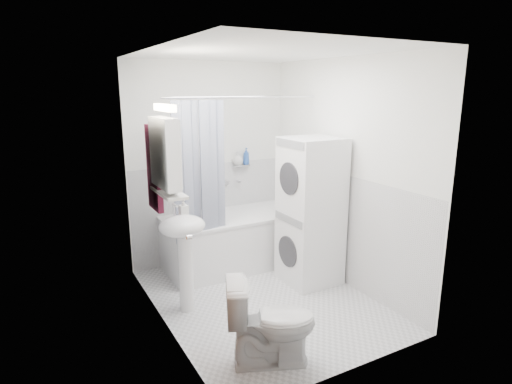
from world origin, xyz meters
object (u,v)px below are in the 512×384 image
bathtub (235,237)px  toilet (271,323)px  washer_dryer (310,211)px  sink (183,241)px

bathtub → toilet: (-0.60, -1.84, -0.01)m
bathtub → washer_dryer: 1.04m
sink → washer_dryer: size_ratio=0.65×
washer_dryer → bathtub: bearing=124.4°
washer_dryer → toilet: washer_dryer is taller
washer_dryer → toilet: size_ratio=2.30×
sink → toilet: size_ratio=1.50×
bathtub → toilet: size_ratio=2.41×
bathtub → toilet: 1.94m
sink → washer_dryer: (1.43, -0.03, 0.09)m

